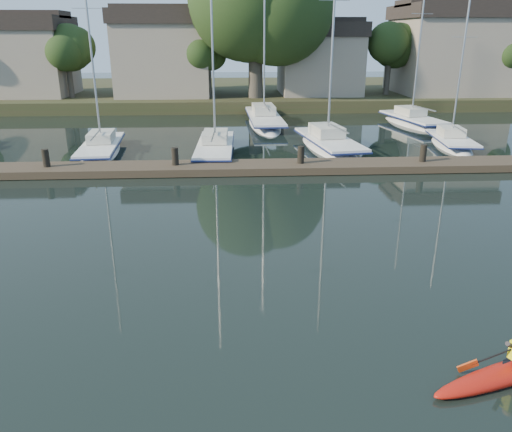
{
  "coord_description": "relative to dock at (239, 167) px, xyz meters",
  "views": [
    {
      "loc": [
        -0.49,
        -9.31,
        6.25
      ],
      "look_at": [
        0.3,
        4.45,
        1.2
      ],
      "focal_mm": 35.0,
      "sensor_mm": 36.0,
      "label": 1
    }
  ],
  "objects": [
    {
      "name": "ground",
      "position": [
        0.0,
        -14.0,
        -0.2
      ],
      "size": [
        160.0,
        160.0,
        0.0
      ],
      "primitive_type": "plane",
      "color": "black",
      "rests_on": "ground"
    },
    {
      "name": "dock",
      "position": [
        0.0,
        0.0,
        0.0
      ],
      "size": [
        34.0,
        2.0,
        1.8
      ],
      "color": "#453527",
      "rests_on": "ground"
    },
    {
      "name": "sailboat_1",
      "position": [
        -7.52,
        4.35,
        -0.38
      ],
      "size": [
        2.56,
        8.02,
        12.9
      ],
      "rotation": [
        0.0,
        0.0,
        0.08
      ],
      "color": "white",
      "rests_on": "ground"
    },
    {
      "name": "sailboat_2",
      "position": [
        -1.2,
        3.88,
        -0.38
      ],
      "size": [
        2.27,
        8.62,
        14.17
      ],
      "rotation": [
        0.0,
        0.0,
        -0.03
      ],
      "color": "white",
      "rests_on": "ground"
    },
    {
      "name": "sailboat_3",
      "position": [
        5.3,
        4.72,
        -0.41
      ],
      "size": [
        3.41,
        8.74,
        13.73
      ],
      "rotation": [
        0.0,
        0.0,
        0.14
      ],
      "color": "white",
      "rests_on": "ground"
    },
    {
      "name": "sailboat_4",
      "position": [
        12.68,
        5.04,
        -0.38
      ],
      "size": [
        2.68,
        6.44,
        10.62
      ],
      "rotation": [
        0.0,
        0.0,
        -0.13
      ],
      "color": "white",
      "rests_on": "ground"
    },
    {
      "name": "sailboat_6",
      "position": [
        2.21,
        13.35,
        -0.41
      ],
      "size": [
        2.57,
        10.93,
        17.29
      ],
      "rotation": [
        0.0,
        0.0,
        0.03
      ],
      "color": "white",
      "rests_on": "ground"
    },
    {
      "name": "sailboat_7",
      "position": [
        12.97,
        12.37,
        -0.4
      ],
      "size": [
        3.51,
        8.35,
        13.07
      ],
      "rotation": [
        0.0,
        0.0,
        0.18
      ],
      "color": "white",
      "rests_on": "ground"
    },
    {
      "name": "shore",
      "position": [
        1.61,
        26.29,
        3.02
      ],
      "size": [
        90.0,
        25.25,
        12.75
      ],
      "color": "#2D361B",
      "rests_on": "ground"
    }
  ]
}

